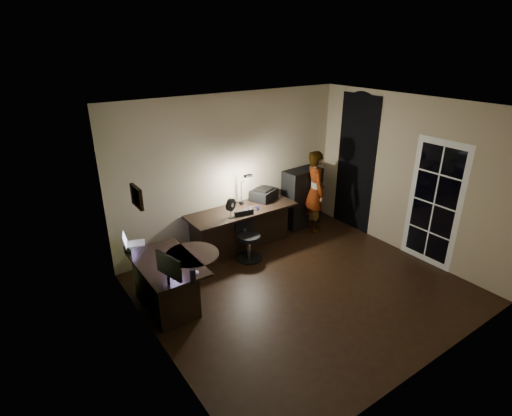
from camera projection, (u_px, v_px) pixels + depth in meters
floor at (303, 288)px, 6.08m from camera, size 4.50×4.00×0.01m
ceiling at (313, 108)px, 5.02m from camera, size 4.50×4.00×0.01m
wall_back at (232, 171)px, 7.06m from camera, size 4.50×0.01×2.70m
wall_front at (440, 270)px, 4.03m from camera, size 4.50×0.01×2.70m
wall_left at (153, 252)px, 4.36m from camera, size 0.01×4.00×2.70m
wall_right at (408, 177)px, 6.73m from camera, size 0.01×4.00×2.70m
green_wall_overlay at (154, 252)px, 4.37m from camera, size 0.00×4.00×2.70m
arched_doorway at (356, 164)px, 7.61m from camera, size 0.01×0.90×2.60m
french_door at (434, 204)px, 6.43m from camera, size 0.02×0.92×2.10m
framed_picture at (137, 197)px, 4.53m from camera, size 0.04×0.30×0.25m
desk_left at (169, 284)px, 5.55m from camera, size 0.76×1.24×0.71m
desk_right at (242, 228)px, 7.14m from camera, size 1.99×0.70×0.75m
cabinet at (302, 197)px, 7.97m from camera, size 0.80×0.44×1.16m
laptop_stand at (135, 248)px, 5.71m from camera, size 0.30×0.27×0.11m
laptop at (134, 238)px, 5.65m from camera, size 0.36×0.35×0.20m
monitor at (168, 275)px, 4.87m from camera, size 0.20×0.46×0.30m
mouse at (196, 272)px, 5.17m from camera, size 0.09×0.11×0.03m
phone at (178, 274)px, 5.16m from camera, size 0.09×0.13×0.01m
pen at (191, 275)px, 5.14m from camera, size 0.08×0.13×0.01m
speaker at (193, 276)px, 4.94m from camera, size 0.09×0.09×0.19m
notepad at (183, 279)px, 5.05m from camera, size 0.20×0.22×0.01m
desk_fan at (231, 208)px, 6.62m from camera, size 0.25×0.20×0.34m
headphones at (254, 208)px, 6.92m from camera, size 0.21×0.12×0.09m
printer at (264, 194)px, 7.40m from camera, size 0.58×0.52×0.21m
desk_lamp at (241, 187)px, 7.07m from camera, size 0.26×0.34×0.66m
office_chair at (249, 237)px, 6.74m from camera, size 0.53×0.53×0.83m
person at (315, 192)px, 7.65m from camera, size 0.58×0.68×1.60m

